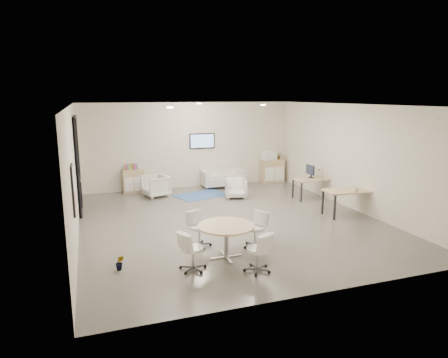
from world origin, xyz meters
TOP-DOWN VIEW (x-y plane):
  - room_shell at (0.00, 0.00)m, footprint 9.60×10.60m
  - glass_door at (-3.95, 2.51)m, footprint 0.09×1.90m
  - artwork at (-3.97, -1.60)m, footprint 0.05×0.54m
  - wall_tv at (0.50, 4.46)m, footprint 0.98×0.06m
  - ceiling_spots at (-0.20, 0.83)m, footprint 3.14×4.14m
  - sideboard_left at (-2.15, 4.28)m, footprint 0.74×0.39m
  - sideboard_right at (3.37, 4.25)m, footprint 0.92×0.45m
  - books at (-2.19, 4.28)m, footprint 0.43×0.14m
  - printer at (3.21, 4.25)m, footprint 0.58×0.50m
  - loveseat at (1.18, 4.10)m, footprint 1.58×0.79m
  - blue_rug at (0.04, 3.04)m, footprint 1.99×1.61m
  - armchair_left at (-1.48, 3.40)m, footprint 0.93×0.96m
  - armchair_right at (1.08, 2.35)m, footprint 0.85×0.82m
  - desk_rear at (3.52, 1.38)m, footprint 1.34×0.70m
  - desk_front at (3.48, -0.61)m, footprint 1.49×0.84m
  - monitor at (3.48, 1.53)m, footprint 0.20×0.50m
  - round_table at (-0.95, -2.45)m, footprint 1.22×1.22m
  - meeting_chairs at (-0.95, -2.45)m, footprint 2.44×2.44m
  - plant_cabinet at (3.66, 4.26)m, footprint 0.26×0.28m
  - plant_floor at (-3.18, -2.35)m, footprint 0.25×0.35m
  - cup at (3.56, -0.83)m, footprint 0.14×0.12m

SIDE VIEW (x-z plane):
  - blue_rug at x=0.04m, z-range 0.00..0.01m
  - plant_floor at x=-3.18m, z-range 0.00..0.14m
  - loveseat at x=1.18m, z-range 0.03..0.62m
  - armchair_right at x=1.08m, z-range 0.00..0.73m
  - armchair_left at x=-1.48m, z-range 0.00..0.82m
  - meeting_chairs at x=-0.95m, z-range 0.00..0.82m
  - sideboard_left at x=-2.15m, z-range 0.00..0.83m
  - sideboard_right at x=3.37m, z-range 0.00..0.92m
  - desk_rear at x=3.52m, z-range 0.27..0.96m
  - round_table at x=-0.95m, z-range 0.29..1.03m
  - desk_front at x=3.48m, z-range 0.30..1.04m
  - cup at x=3.56m, z-range 0.74..0.87m
  - monitor at x=3.48m, z-range 0.71..1.15m
  - books at x=-2.19m, z-range 0.84..1.06m
  - plant_cabinet at x=3.66m, z-range 0.92..1.13m
  - printer at x=3.21m, z-range 0.91..1.28m
  - glass_door at x=-3.95m, z-range 0.08..2.93m
  - artwork at x=-3.97m, z-range 1.03..2.07m
  - room_shell at x=0.00m, z-range -0.80..4.00m
  - wall_tv at x=0.50m, z-range 1.46..2.04m
  - ceiling_spots at x=-0.20m, z-range 3.17..3.20m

